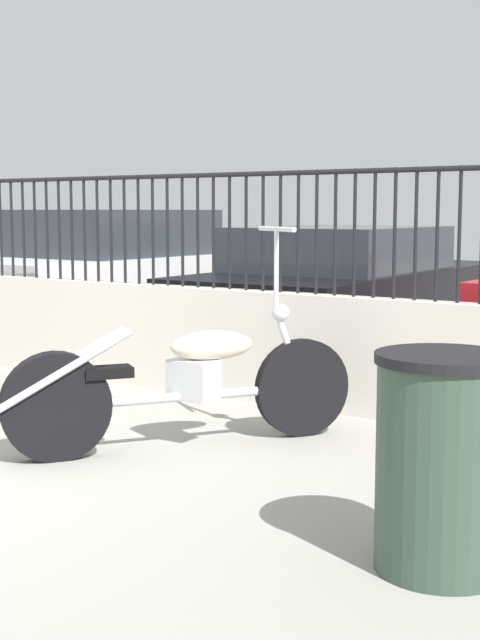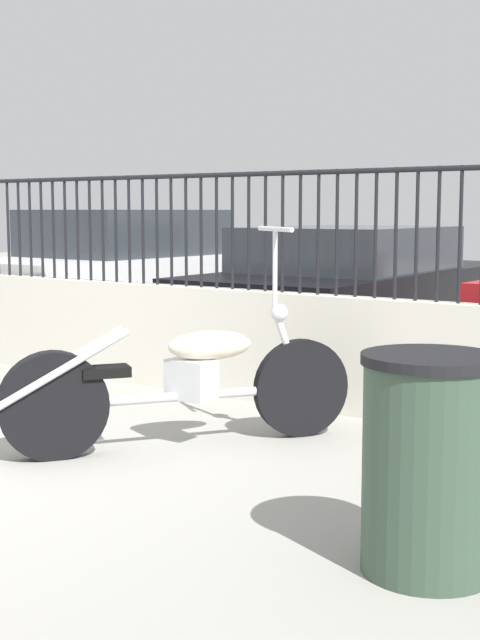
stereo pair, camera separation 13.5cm
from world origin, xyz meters
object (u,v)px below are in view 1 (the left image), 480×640
object	(u,v)px
car_black	(347,285)
trash_bin	(442,462)
car_white	(126,270)
motorcycle_silver	(169,385)

from	to	relation	value
car_black	trash_bin	bearing A→B (deg)	-149.86
car_white	car_black	size ratio (longest dim) A/B	0.98
motorcycle_silver	car_white	xyz separation A→B (m)	(-3.76, 3.90, 0.32)
trash_bin	car_white	size ratio (longest dim) A/B	0.20
motorcycle_silver	trash_bin	distance (m)	2.17
motorcycle_silver	car_black	world-z (taller)	motorcycle_silver
motorcycle_silver	car_black	distance (m)	4.35
trash_bin	car_white	world-z (taller)	car_white
motorcycle_silver	trash_bin	xyz separation A→B (m)	(2.02, -0.81, 0.05)
trash_bin	car_black	distance (m)	5.87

